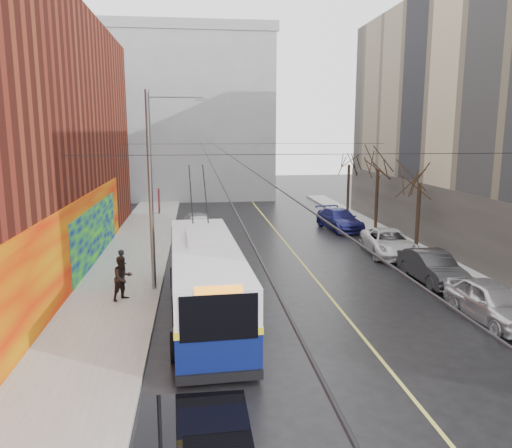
# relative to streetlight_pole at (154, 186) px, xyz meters

# --- Properties ---
(ground) EXTENTS (140.00, 140.00, 0.00)m
(ground) POSITION_rel_streetlight_pole_xyz_m (6.14, -10.00, -4.85)
(ground) COLOR black
(ground) RESTS_ON ground
(sidewalk_left) EXTENTS (4.00, 60.00, 0.15)m
(sidewalk_left) POSITION_rel_streetlight_pole_xyz_m (-1.86, 2.00, -4.77)
(sidewalk_left) COLOR gray
(sidewalk_left) RESTS_ON ground
(sidewalk_right) EXTENTS (2.00, 60.00, 0.15)m
(sidewalk_right) POSITION_rel_streetlight_pole_xyz_m (15.14, 2.00, -4.77)
(sidewalk_right) COLOR gray
(sidewalk_right) RESTS_ON ground
(lane_line) EXTENTS (0.12, 50.00, 0.01)m
(lane_line) POSITION_rel_streetlight_pole_xyz_m (7.64, 4.00, -4.84)
(lane_line) COLOR #BFB74C
(lane_line) RESTS_ON ground
(building_far) EXTENTS (20.50, 12.10, 18.00)m
(building_far) POSITION_rel_streetlight_pole_xyz_m (0.14, 34.99, 4.17)
(building_far) COLOR gray
(building_far) RESTS_ON ground
(streetlight_pole) EXTENTS (2.65, 0.60, 9.00)m
(streetlight_pole) POSITION_rel_streetlight_pole_xyz_m (0.00, 0.00, 0.00)
(streetlight_pole) COLOR slate
(streetlight_pole) RESTS_ON ground
(catenary_wires) EXTENTS (18.00, 60.00, 0.22)m
(catenary_wires) POSITION_rel_streetlight_pole_xyz_m (3.60, 4.77, 1.40)
(catenary_wires) COLOR black
(tree_near) EXTENTS (3.20, 3.20, 6.40)m
(tree_near) POSITION_rel_streetlight_pole_xyz_m (15.14, 6.00, 0.13)
(tree_near) COLOR black
(tree_near) RESTS_ON ground
(tree_mid) EXTENTS (3.20, 3.20, 6.68)m
(tree_mid) POSITION_rel_streetlight_pole_xyz_m (15.14, 13.00, 0.41)
(tree_mid) COLOR black
(tree_mid) RESTS_ON ground
(tree_far) EXTENTS (3.20, 3.20, 6.57)m
(tree_far) POSITION_rel_streetlight_pole_xyz_m (15.14, 20.00, 0.30)
(tree_far) COLOR black
(tree_far) RESTS_ON ground
(puddle) EXTENTS (2.81, 2.96, 0.01)m
(puddle) POSITION_rel_streetlight_pole_xyz_m (1.64, -10.78, -4.84)
(puddle) COLOR black
(puddle) RESTS_ON ground
(pigeons_flying) EXTENTS (2.82, 2.21, 1.54)m
(pigeons_flying) POSITION_rel_streetlight_pole_xyz_m (3.76, -1.02, 2.47)
(pigeons_flying) COLOR slate
(trolleybus) EXTENTS (3.19, 11.96, 5.62)m
(trolleybus) POSITION_rel_streetlight_pole_xyz_m (2.13, -3.31, -3.29)
(trolleybus) COLOR #0A134C
(trolleybus) RESTS_ON ground
(parked_car_a) EXTENTS (2.03, 4.63, 1.55)m
(parked_car_a) POSITION_rel_streetlight_pole_xyz_m (13.09, -5.20, -4.07)
(parked_car_a) COLOR silver
(parked_car_a) RESTS_ON ground
(parked_car_b) EXTENTS (1.74, 4.66, 1.52)m
(parked_car_b) POSITION_rel_streetlight_pole_xyz_m (13.14, -0.11, -4.09)
(parked_car_b) COLOR #2B2C2E
(parked_car_b) RESTS_ON ground
(parked_car_c) EXTENTS (3.05, 5.62, 1.50)m
(parked_car_c) POSITION_rel_streetlight_pole_xyz_m (13.14, 5.39, -4.10)
(parked_car_c) COLOR silver
(parked_car_c) RESTS_ON ground
(parked_car_d) EXTENTS (2.87, 5.54, 1.53)m
(parked_car_d) POSITION_rel_streetlight_pole_xyz_m (12.42, 13.23, -4.08)
(parked_car_d) COLOR navy
(parked_car_d) RESTS_ON ground
(following_car) EXTENTS (2.47, 5.09, 1.68)m
(following_car) POSITION_rel_streetlight_pole_xyz_m (1.97, 11.90, -4.01)
(following_car) COLOR silver
(following_car) RESTS_ON ground
(pedestrian_a) EXTENTS (0.56, 0.68, 1.60)m
(pedestrian_a) POSITION_rel_streetlight_pole_xyz_m (-1.70, 1.12, -3.90)
(pedestrian_a) COLOR black
(pedestrian_a) RESTS_ON sidewalk_left
(pedestrian_b) EXTENTS (1.17, 1.17, 1.92)m
(pedestrian_b) POSITION_rel_streetlight_pole_xyz_m (-1.35, -1.40, -3.74)
(pedestrian_b) COLOR black
(pedestrian_b) RESTS_ON sidewalk_left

